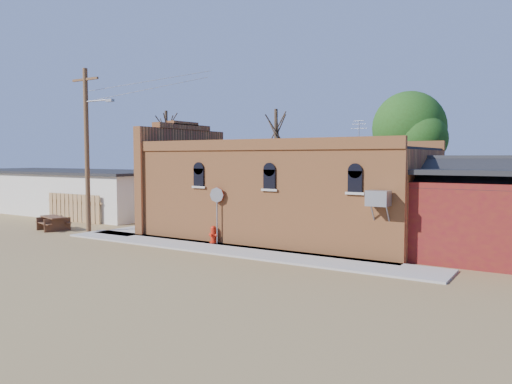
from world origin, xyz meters
The scene contains 15 objects.
ground centered at (0.00, 0.00, 0.00)m, with size 120.00×120.00×0.00m, color brown.
sidewalk_south centered at (1.50, 0.90, 0.04)m, with size 19.00×2.20×0.08m, color #9E9991.
sidewalk_west centered at (-6.30, 6.00, 0.04)m, with size 2.60×10.00×0.08m, color #9E9991.
brick_bar centered at (1.64, 5.49, 2.34)m, with size 16.40×7.97×6.30m.
red_shed centered at (11.50, 5.50, 2.27)m, with size 5.40×6.40×4.30m.
storage_building centered at (-19.00, 8.00, 1.60)m, with size 20.40×8.40×3.17m.
wood_fence centered at (-12.80, 3.80, 0.90)m, with size 5.20×0.10×1.80m, color olive, non-canonical shape.
utility_pole centered at (-8.14, 1.20, 4.77)m, with size 3.12×0.26×9.00m.
tree_bare_near centered at (-3.00, 13.00, 5.96)m, with size 2.80×2.80×7.65m.
tree_bare_far centered at (-14.00, 14.00, 6.36)m, with size 2.80×2.80×8.16m.
tree_leafy centered at (6.00, 13.50, 5.93)m, with size 4.40×4.40×8.15m.
fire_hydrant centered at (-0.02, 1.80, 0.49)m, with size 0.47×0.44×0.83m.
stop_sign centered at (0.21, 1.80, 2.14)m, with size 0.73×0.17×2.68m.
trash_barrel centered at (-5.30, 4.15, 0.46)m, with size 0.49×0.49×0.76m, color #1B538B.
picnic_table centered at (-10.63, 0.72, 0.52)m, with size 2.23×1.89×0.80m.
Camera 1 is at (14.25, -17.12, 4.18)m, focal length 35.00 mm.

